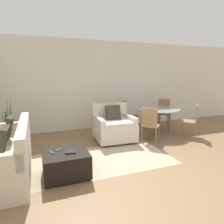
{
  "coord_description": "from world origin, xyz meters",
  "views": [
    {
      "loc": [
        -1.73,
        -2.79,
        1.71
      ],
      "look_at": [
        0.11,
        1.96,
        0.75
      ],
      "focal_mm": 32.0,
      "sensor_mm": 36.0,
      "label": 1
    }
  ],
  "objects": [
    {
      "name": "book_stack",
      "position": [
        -1.24,
        0.41,
        0.44
      ],
      "size": [
        0.2,
        0.2,
        0.02
      ],
      "color": "black",
      "rests_on": "ottoman"
    },
    {
      "name": "area_rug",
      "position": [
        -0.59,
        0.84,
        0.0
      ],
      "size": [
        2.94,
        1.48,
        0.01
      ],
      "color": "tan",
      "rests_on": "ground_plane"
    },
    {
      "name": "dining_chair_near_left",
      "position": [
        0.92,
        1.4,
        0.52
      ],
      "size": [
        0.59,
        0.59,
        0.9
      ],
      "color": "#93704C",
      "rests_on": "ground_plane"
    },
    {
      "name": "ottoman",
      "position": [
        -1.32,
        0.43,
        0.23
      ],
      "size": [
        0.74,
        0.68,
        0.43
      ],
      "color": "black",
      "rests_on": "ground_plane"
    },
    {
      "name": "dining_chair_far_left",
      "position": [
        0.92,
        2.74,
        0.52
      ],
      "size": [
        0.59,
        0.59,
        0.9
      ],
      "color": "#93704C",
      "rests_on": "ground_plane"
    },
    {
      "name": "dining_chair_near_right",
      "position": [
        2.26,
        1.4,
        0.52
      ],
      "size": [
        0.59,
        0.59,
        0.9
      ],
      "color": "#93704C",
      "rests_on": "ground_plane"
    },
    {
      "name": "dining_table",
      "position": [
        1.59,
        2.07,
        0.66
      ],
      "size": [
        1.26,
        1.26,
        0.73
      ],
      "color": "#8C9E99",
      "rests_on": "ground_plane"
    },
    {
      "name": "ground_plane",
      "position": [
        0.0,
        0.0,
        0.0
      ],
      "size": [
        20.0,
        20.0,
        0.0
      ],
      "primitive_type": "plane",
      "color": "brown"
    },
    {
      "name": "armchair",
      "position": [
        0.13,
        1.89,
        0.37
      ],
      "size": [
        1.0,
        0.96,
        0.95
      ],
      "color": "beige",
      "rests_on": "ground_plane"
    },
    {
      "name": "couch",
      "position": [
        -2.27,
        0.85,
        0.32
      ],
      "size": [
        0.86,
        1.98,
        0.94
      ],
      "color": "beige",
      "rests_on": "ground_plane"
    },
    {
      "name": "tv_remote_secondary",
      "position": [
        -1.54,
        0.52,
        0.43
      ],
      "size": [
        0.09,
        0.17,
        0.01
      ],
      "color": "#333338",
      "rests_on": "ottoman"
    },
    {
      "name": "potted_plant",
      "position": [
        -2.36,
        2.31,
        0.27
      ],
      "size": [
        0.39,
        0.39,
        1.23
      ],
      "color": "brown",
      "rests_on": "ground_plane"
    },
    {
      "name": "dining_chair_far_right",
      "position": [
        2.26,
        2.74,
        0.52
      ],
      "size": [
        0.59,
        0.59,
        0.9
      ],
      "color": "#93704C",
      "rests_on": "ground_plane"
    },
    {
      "name": "wall_back",
      "position": [
        0.0,
        3.34,
        1.38
      ],
      "size": [
        12.0,
        0.06,
        2.75
      ],
      "color": "silver",
      "rests_on": "ground_plane"
    },
    {
      "name": "tv_remote_primary",
      "position": [
        -1.42,
        0.59,
        0.43
      ],
      "size": [
        0.13,
        0.12,
        0.01
      ],
      "color": "#333338",
      "rests_on": "ottoman"
    }
  ]
}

